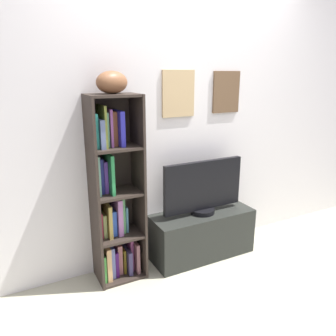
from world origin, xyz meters
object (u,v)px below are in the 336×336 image
bookshelf (113,199)px  television (203,188)px  football (112,82)px  tv_stand (202,234)px

bookshelf → television: bookshelf is taller
bookshelf → television: 0.82m
bookshelf → television: size_ratio=1.94×
television → football: bearing=177.3°
television → bookshelf: bearing=175.1°
tv_stand → football: bearing=177.2°
bookshelf → tv_stand: size_ratio=1.57×
football → tv_stand: football is taller
bookshelf → football: bearing=-52.2°
bookshelf → tv_stand: bearing=-4.9°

